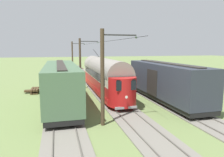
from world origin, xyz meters
TOP-DOWN VIEW (x-y plane):
  - ground_plane at (0.00, 0.00)m, footprint 220.00×220.00m
  - track_streetcar_siding at (-5.15, -0.31)m, footprint 2.80×80.00m
  - track_adjacent_siding at (0.00, -0.31)m, footprint 2.80×80.00m
  - track_third_siding at (5.15, -0.31)m, footprint 2.80×80.00m
  - vintage_streetcar at (0.00, 0.09)m, footprint 2.65×18.10m
  - boxcar_adjacent at (-5.15, 6.17)m, footprint 2.96×12.47m
  - boxcar_far_siding at (5.15, 4.70)m, footprint 2.96×13.82m
  - catenary_pole_foreground at (2.38, -17.16)m, footprint 2.67×0.28m
  - catenary_pole_mid_near at (2.38, -3.04)m, footprint 2.67×0.28m
  - catenary_pole_mid_far at (2.38, 11.08)m, footprint 2.67×0.28m
  - overhead_wire_run at (0.06, -3.69)m, footprint 2.47×32.24m
  - switch_stand at (-6.57, -10.28)m, footprint 0.50×0.30m
  - spare_tie_stack at (8.26, -1.82)m, footprint 2.40×2.40m
  - track_end_bumper at (-5.15, -8.80)m, footprint 1.80×0.60m

SIDE VIEW (x-z plane):
  - ground_plane at x=0.00m, z-range 0.00..0.00m
  - track_streetcar_siding at x=-5.15m, z-range -0.04..0.14m
  - track_adjacent_siding at x=0.00m, z-range -0.04..0.14m
  - track_third_siding at x=5.15m, z-range -0.04..0.14m
  - spare_tie_stack at x=8.26m, z-range 0.00..0.54m
  - track_end_bumper at x=-5.15m, z-range 0.00..0.80m
  - switch_stand at x=-6.57m, z-range 0.08..1.32m
  - boxcar_adjacent at x=-5.15m, z-range 0.24..4.09m
  - boxcar_far_siding at x=5.15m, z-range 0.24..4.09m
  - vintage_streetcar at x=0.00m, z-range -0.32..4.84m
  - catenary_pole_foreground at x=2.38m, z-range 0.15..6.93m
  - catenary_pole_mid_near at x=2.38m, z-range 0.15..6.93m
  - catenary_pole_mid_far at x=2.38m, z-range 0.15..6.93m
  - overhead_wire_run at x=0.06m, z-range 6.15..6.33m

